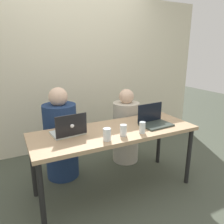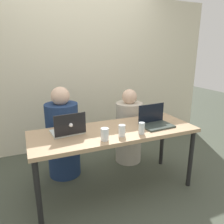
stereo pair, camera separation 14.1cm
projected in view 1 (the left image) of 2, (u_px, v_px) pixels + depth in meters
ground_plane at (115, 188)px, 2.53m from camera, size 12.00×12.00×0.00m
back_wall at (74, 74)px, 3.39m from camera, size 4.58×0.10×2.34m
desk at (115, 136)px, 2.34m from camera, size 1.76×0.65×0.73m
person_on_left at (61, 138)px, 2.66m from camera, size 0.49×0.49×1.13m
person_on_right at (126, 130)px, 3.06m from camera, size 0.41×0.41×1.04m
laptop_front_right at (154, 120)px, 2.47m from camera, size 0.35×0.28×0.23m
laptop_back_left at (69, 130)px, 2.17m from camera, size 0.34×0.28×0.23m
water_glass_center at (123, 131)px, 2.15m from camera, size 0.07×0.07×0.12m
water_glass_left at (107, 135)px, 2.04m from camera, size 0.08×0.08×0.12m
water_glass_right at (142, 128)px, 2.22m from camera, size 0.06×0.06×0.12m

